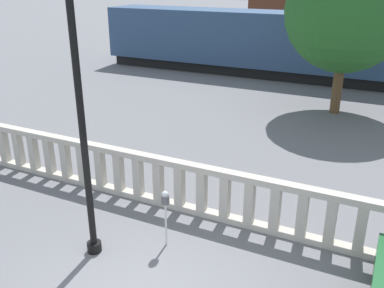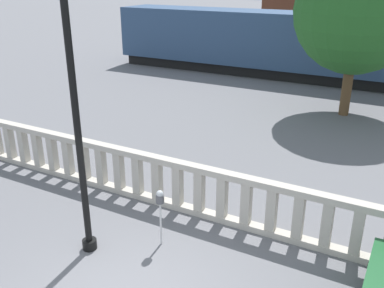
{
  "view_description": "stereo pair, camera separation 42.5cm",
  "coord_description": "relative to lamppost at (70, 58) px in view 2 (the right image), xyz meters",
  "views": [
    {
      "loc": [
        3.25,
        -4.58,
        5.14
      ],
      "look_at": [
        -1.02,
        4.12,
        1.24
      ],
      "focal_mm": 40.0,
      "sensor_mm": 36.0,
      "label": 1
    },
    {
      "loc": [
        3.63,
        -4.38,
        5.14
      ],
      "look_at": [
        -1.02,
        4.12,
        1.24
      ],
      "focal_mm": 40.0,
      "sensor_mm": 36.0,
      "label": 2
    }
  ],
  "objects": [
    {
      "name": "train_near",
      "position": [
        0.22,
        16.67,
        -2.07
      ],
      "size": [
        21.59,
        2.65,
        3.89
      ],
      "color": "black",
      "rests_on": "ground"
    },
    {
      "name": "tree_left",
      "position": [
        2.79,
        11.46,
        0.05
      ],
      "size": [
        4.5,
        4.5,
        6.12
      ],
      "color": "brown",
      "rests_on": "ground"
    },
    {
      "name": "lamppost",
      "position": [
        0.0,
        0.0,
        0.0
      ],
      "size": [
        0.44,
        0.44,
        5.78
      ],
      "color": "black",
      "rests_on": "ground"
    },
    {
      "name": "parking_meter",
      "position": [
        1.17,
        0.82,
        -2.83
      ],
      "size": [
        0.17,
        0.17,
        1.22
      ],
      "color": "silver",
      "rests_on": "ground"
    },
    {
      "name": "balustrade",
      "position": [
        1.6,
        2.19,
        -3.2
      ],
      "size": [
        15.12,
        0.24,
        1.22
      ],
      "color": "#BCB5A8",
      "rests_on": "ground"
    }
  ]
}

